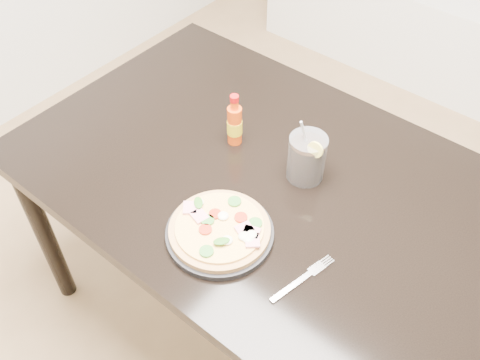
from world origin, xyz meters
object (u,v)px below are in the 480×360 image
Objects in this scene: pizza at (221,228)px; media_console at (387,21)px; cola_cup at (307,158)px; dining_table at (267,196)px; hot_sauce_bottle at (235,124)px; plate at (220,233)px; fork at (304,278)px.

media_console is (-0.52, 1.99, -0.53)m from pizza.
media_console is (-0.57, 1.69, -0.56)m from cola_cup.
media_console is at bearing 105.54° from dining_table.
hot_sauce_bottle is 0.86× the size of cola_cup.
plate is 0.31m from cola_cup.
dining_table is 5.64× the size of pizza.
fork is (0.42, -0.26, -0.06)m from hot_sauce_bottle.
dining_table is at bearing -16.95° from hot_sauce_bottle.
pizza is 1.30× the size of cola_cup.
plate reaches higher than media_console.
media_console is (-0.75, 1.97, -0.50)m from fork.
pizza reaches higher than media_console.
pizza is 1.51× the size of hot_sauce_bottle.
cola_cup is (0.04, 0.30, 0.06)m from plate.
dining_table is at bearing 98.33° from pizza.
cola_cup is at bearing 4.00° from hot_sauce_bottle.
fork is at bearing -55.51° from cola_cup.
pizza is 1.33× the size of fork.
fork is (0.19, -0.27, -0.06)m from cola_cup.
dining_table is at bearing 97.80° from plate.
fork is at bearing 6.86° from pizza.
hot_sauce_bottle reaches higher than fork.
dining_table is 0.35m from fork.
cola_cup is 0.34m from fork.
hot_sauce_bottle is 1.83m from media_console.
dining_table reaches higher than media_console.
hot_sauce_bottle is 0.50m from fork.
dining_table is 5.26× the size of plate.
plate is (0.03, -0.24, 0.09)m from dining_table.
dining_table is 1.87m from media_console.
cola_cup reaches higher than media_console.
pizza is at bearing -81.67° from dining_table.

